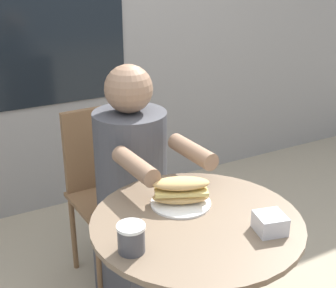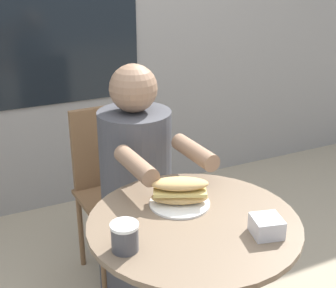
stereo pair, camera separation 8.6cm
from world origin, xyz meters
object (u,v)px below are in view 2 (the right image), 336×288
at_px(sandwich_on_plate, 180,193).
at_px(cafe_table, 193,270).
at_px(seated_diner, 140,210).
at_px(drink_cup, 125,237).
at_px(diner_chair, 113,177).

bearing_deg(sandwich_on_plate, cafe_table, -92.99).
bearing_deg(sandwich_on_plate, seated_diner, 87.90).
bearing_deg(drink_cup, cafe_table, 12.10).
height_order(seated_diner, drink_cup, seated_diner).
relative_size(seated_diner, drink_cup, 13.09).
height_order(diner_chair, seated_diner, seated_diner).
distance_m(seated_diner, drink_cup, 0.71).
height_order(diner_chair, sandwich_on_plate, diner_chair).
distance_m(cafe_table, sandwich_on_plate, 0.27).
bearing_deg(cafe_table, drink_cup, -167.90).
xyz_separation_m(sandwich_on_plate, drink_cup, (-0.27, -0.17, 0.00)).
relative_size(cafe_table, drink_cup, 8.48).
xyz_separation_m(cafe_table, seated_diner, (0.02, 0.53, -0.04)).
relative_size(diner_chair, seated_diner, 0.75).
bearing_deg(drink_cup, diner_chair, 73.27).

